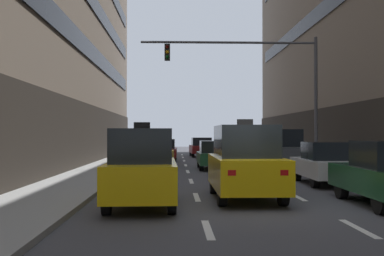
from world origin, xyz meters
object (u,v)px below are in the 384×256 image
car_driving_0 (164,150)px  traffic_signal_0 (264,76)px  car_parked_2 (326,163)px  taxi_driving_2 (245,162)px  car_driving_1 (214,155)px  car_parked_3 (282,150)px  taxi_driving_3 (158,153)px  taxi_driving_4 (142,168)px  car_driving_5 (201,147)px

car_driving_0 → traffic_signal_0: bearing=-60.9°
car_driving_0 → car_parked_2: bearing=-67.5°
car_driving_0 → taxi_driving_2: size_ratio=0.94×
car_parked_2 → traffic_signal_0: 7.57m
car_driving_1 → traffic_signal_0: size_ratio=0.46×
car_parked_3 → car_driving_0: bearing=128.8°
car_parked_2 → taxi_driving_2: bearing=-132.4°
car_driving_0 → taxi_driving_3: bearing=-92.6°
car_driving_0 → car_parked_3: (6.55, -8.14, 0.31)m
car_parked_3 → traffic_signal_0: 4.26m
taxi_driving_4 → traffic_signal_0: 13.41m
taxi_driving_2 → car_parked_3: 12.28m
taxi_driving_2 → taxi_driving_4: size_ratio=1.05×
taxi_driving_2 → car_parked_3: taxi_driving_2 is taller
car_driving_0 → taxi_driving_2: bearing=-81.9°
car_driving_0 → car_parked_3: bearing=-51.2°
car_parked_3 → taxi_driving_2: bearing=-107.6°
car_driving_1 → car_parked_3: bearing=-5.5°
car_driving_5 → car_parked_3: size_ratio=0.97×
car_driving_0 → taxi_driving_4: taxi_driving_4 is taller
car_driving_5 → car_parked_2: 22.80m
taxi_driving_3 → car_driving_5: bearing=75.3°
car_parked_2 → traffic_signal_0: traffic_signal_0 is taller
car_driving_0 → car_driving_5: car_driving_5 is taller
car_driving_1 → taxi_driving_2: taxi_driving_2 is taller
taxi_driving_2 → traffic_signal_0: size_ratio=0.50×
taxi_driving_4 → car_parked_2: size_ratio=0.99×
car_driving_0 → car_driving_5: (2.99, 6.73, 0.03)m
car_driving_0 → car_driving_1: (2.90, -7.79, -0.01)m
taxi_driving_3 → traffic_signal_0: traffic_signal_0 is taller
taxi_driving_2 → taxi_driving_4: taxi_driving_2 is taller
car_driving_1 → taxi_driving_4: size_ratio=0.96×
car_driving_1 → car_driving_5: bearing=89.6°
car_driving_1 → taxi_driving_2: size_ratio=0.92×
car_driving_5 → taxi_driving_2: bearing=-90.3°
taxi_driving_3 → car_parked_3: bearing=-20.6°
car_driving_0 → taxi_driving_3: (-0.25, -5.58, 0.01)m
car_driving_5 → traffic_signal_0: traffic_signal_0 is taller
car_driving_1 → taxi_driving_2: (-0.06, -12.06, 0.32)m
taxi_driving_3 → traffic_signal_0: bearing=-35.5°
car_parked_3 → car_driving_1: bearing=174.5°
car_driving_1 → taxi_driving_3: size_ratio=0.97×
taxi_driving_2 → taxi_driving_3: bearing=102.2°
car_driving_1 → car_driving_5: 14.52m
taxi_driving_2 → car_driving_5: (0.15, 26.58, -0.29)m
car_driving_1 → traffic_signal_0: (2.42, -1.77, 4.14)m
car_driving_5 → car_parked_3: bearing=-76.6°
taxi_driving_2 → car_parked_2: 5.50m
car_driving_1 → taxi_driving_4: 13.74m
taxi_driving_2 → car_driving_1: bearing=89.7°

